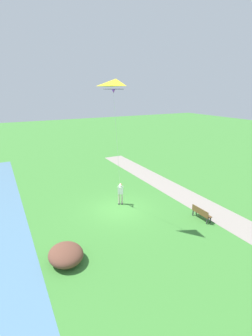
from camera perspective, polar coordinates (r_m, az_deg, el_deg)
ground_plane at (r=18.80m, az=-1.57°, el=-9.56°), size 120.00×120.00×0.00m
walkway_path at (r=20.55m, az=16.37°, el=-7.82°), size 2.40×32.00×0.02m
person_kite_flyer at (r=19.15m, az=-1.30°, el=-5.56°), size 0.54×0.62×1.83m
flying_kite at (r=14.56m, az=-2.43°, el=18.16°), size 2.01×3.02×7.33m
park_bench_near_walkway at (r=17.99m, az=17.06°, el=-9.90°), size 0.44×1.50×0.88m
lakeside_shrub at (r=13.91m, az=-13.81°, el=-18.93°), size 1.79×2.06×0.87m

